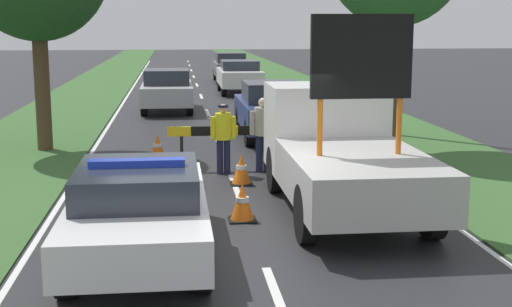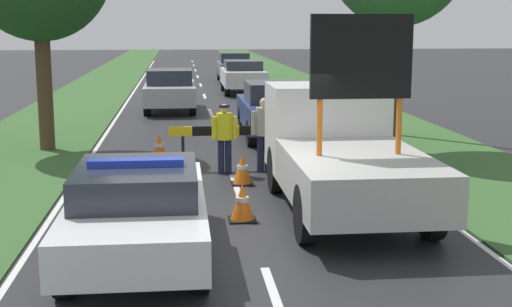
% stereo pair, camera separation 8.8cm
% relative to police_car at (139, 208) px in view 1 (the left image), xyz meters
% --- Properties ---
extents(ground_plane, '(160.00, 160.00, 0.00)m').
position_rel_police_car_xyz_m(ground_plane, '(1.72, 0.77, -0.72)').
color(ground_plane, '#28282B').
extents(lane_markings, '(6.78, 68.98, 0.01)m').
position_rel_police_car_xyz_m(lane_markings, '(1.72, 19.65, -0.71)').
color(lane_markings, silver).
rests_on(lane_markings, ground).
extents(grass_verge_left, '(3.69, 120.00, 0.03)m').
position_rel_police_car_xyz_m(grass_verge_left, '(-3.57, 20.77, -0.70)').
color(grass_verge_left, '#38602D').
rests_on(grass_verge_left, ground).
extents(grass_verge_right, '(3.69, 120.00, 0.03)m').
position_rel_police_car_xyz_m(grass_verge_right, '(7.00, 20.77, -0.70)').
color(grass_verge_right, '#38602D').
rests_on(grass_verge_right, ground).
extents(police_car, '(1.87, 4.66, 1.44)m').
position_rel_police_car_xyz_m(police_car, '(0.00, 0.00, 0.00)').
color(police_car, white).
rests_on(police_car, ground).
extents(work_truck, '(2.20, 5.24, 3.42)m').
position_rel_police_car_xyz_m(work_truck, '(3.44, 2.40, 0.34)').
color(work_truck, white).
rests_on(work_truck, ground).
extents(road_barrier, '(3.18, 0.08, 0.99)m').
position_rel_police_car_xyz_m(road_barrier, '(1.93, 6.08, 0.10)').
color(road_barrier, black).
rests_on(road_barrier, ground).
extents(police_officer, '(0.56, 0.35, 1.55)m').
position_rel_police_car_xyz_m(police_officer, '(1.57, 5.56, 0.20)').
color(police_officer, '#191E38').
rests_on(police_officer, ground).
extents(pedestrian_civilian, '(0.60, 0.38, 1.66)m').
position_rel_police_car_xyz_m(pedestrian_civilian, '(2.46, 5.67, 0.26)').
color(pedestrian_civilian, '#191E38').
rests_on(pedestrian_civilian, ground).
extents(traffic_cone_near_police, '(0.45, 0.45, 0.62)m').
position_rel_police_car_xyz_m(traffic_cone_near_police, '(3.76, 6.57, -0.41)').
color(traffic_cone_near_police, black).
rests_on(traffic_cone_near_police, ground).
extents(traffic_cone_centre_front, '(0.45, 0.45, 0.63)m').
position_rel_police_car_xyz_m(traffic_cone_centre_front, '(0.09, 7.38, -0.41)').
color(traffic_cone_centre_front, black).
rests_on(traffic_cone_centre_front, ground).
extents(traffic_cone_near_truck, '(0.46, 0.46, 0.64)m').
position_rel_police_car_xyz_m(traffic_cone_near_truck, '(1.62, 1.74, -0.40)').
color(traffic_cone_near_truck, black).
rests_on(traffic_cone_near_truck, ground).
extents(traffic_cone_behind_barrier, '(0.46, 0.46, 0.63)m').
position_rel_police_car_xyz_m(traffic_cone_behind_barrier, '(1.86, 4.47, -0.41)').
color(traffic_cone_behind_barrier, black).
rests_on(traffic_cone_behind_barrier, ground).
extents(traffic_cone_lane_edge, '(0.40, 0.40, 0.56)m').
position_rel_police_car_xyz_m(traffic_cone_lane_edge, '(-0.19, 2.89, -0.44)').
color(traffic_cone_lane_edge, black).
rests_on(traffic_cone_lane_edge, ground).
extents(queued_car_hatch_blue, '(1.86, 4.33, 1.63)m').
position_rel_police_car_xyz_m(queued_car_hatch_blue, '(3.32, 10.33, 0.12)').
color(queued_car_hatch_blue, navy).
rests_on(queued_car_hatch_blue, ground).
extents(queued_car_sedan_silver, '(1.87, 4.27, 1.58)m').
position_rel_police_car_xyz_m(queued_car_sedan_silver, '(0.24, 17.14, 0.09)').
color(queued_car_sedan_silver, '#B2B2B7').
rests_on(queued_car_sedan_silver, ground).
extents(queued_car_van_white, '(1.91, 4.35, 1.56)m').
position_rel_police_car_xyz_m(queued_car_van_white, '(3.58, 23.76, 0.12)').
color(queued_car_van_white, silver).
rests_on(queued_car_van_white, ground).
extents(queued_car_suv_grey, '(1.77, 4.19, 1.64)m').
position_rel_police_car_xyz_m(queued_car_suv_grey, '(3.68, 30.49, 0.13)').
color(queued_car_suv_grey, slate).
rests_on(queued_car_suv_grey, ground).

